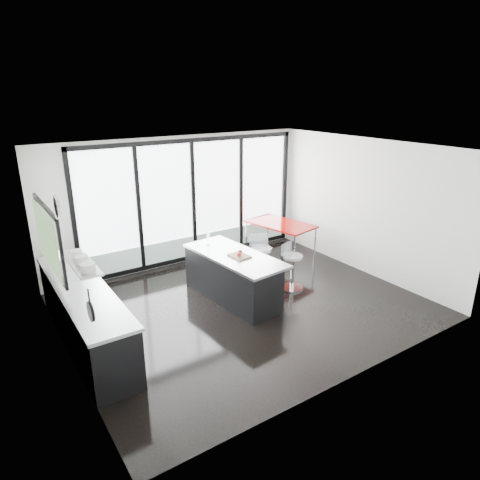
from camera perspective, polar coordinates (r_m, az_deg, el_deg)
floor at (r=7.83m, az=0.61°, el=-8.71°), size 6.00×5.00×0.00m
ceiling at (r=6.97m, az=0.70°, el=12.06°), size 6.00×5.00×0.00m
wall_back at (r=9.48m, az=-6.42°, el=4.50°), size 6.00×0.09×2.80m
wall_front at (r=5.54m, az=15.45°, el=-5.77°), size 6.00×0.00×2.80m
wall_left at (r=6.41m, az=-23.38°, el=-1.66°), size 0.26×5.00×2.80m
wall_right at (r=9.24m, az=16.26°, el=4.27°), size 0.00×5.00×2.80m
counter_cabinets at (r=7.01m, az=-19.96°, el=-9.28°), size 0.69×3.24×1.36m
island at (r=7.91m, az=-1.10°, el=-4.89°), size 1.08×2.18×1.12m
bar_stool_near at (r=8.37m, az=6.97°, el=-4.25°), size 0.56×0.56×0.71m
bar_stool_far at (r=8.52m, az=2.78°, el=-3.45°), size 0.62×0.62×0.77m
red_table at (r=9.92m, az=5.36°, el=0.00°), size 1.16×1.67×0.82m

